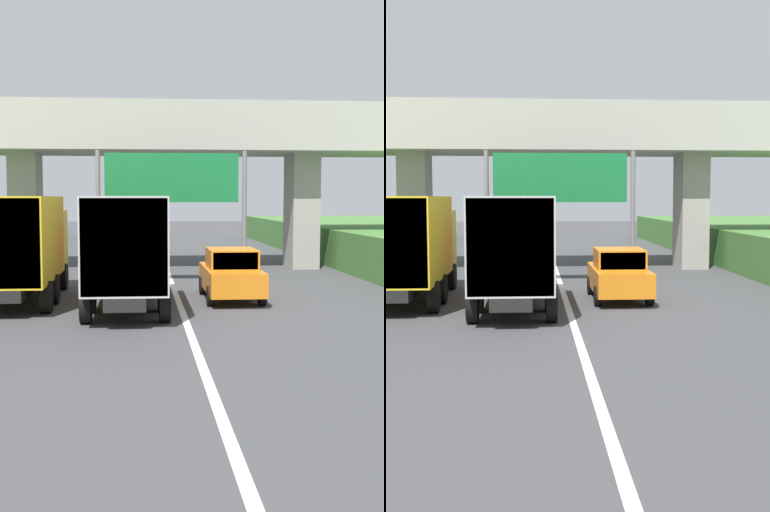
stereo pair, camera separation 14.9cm
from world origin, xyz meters
TOP-DOWN VIEW (x-y plane):
  - lane_centre_stripe at (0.00, 28.26)m, footprint 0.20×96.52m
  - overpass_bridge at (0.00, 35.32)m, footprint 40.00×4.80m
  - overhead_highway_sign at (0.00, 29.36)m, footprint 5.88×0.18m
  - truck_green at (-1.63, 61.67)m, footprint 2.44×7.30m
  - truck_yellow at (-5.08, 25.48)m, footprint 2.44×7.30m
  - truck_white at (-4.93, 62.14)m, footprint 2.44×7.30m
  - truck_red at (-1.65, 23.80)m, footprint 2.44×7.30m
  - car_orange at (1.77, 25.31)m, footprint 1.86×4.10m

SIDE VIEW (x-z plane):
  - lane_centre_stripe at x=0.00m, z-range 0.00..0.01m
  - car_orange at x=1.77m, z-range 0.00..1.72m
  - truck_green at x=-1.63m, z-range 0.21..3.65m
  - truck_yellow at x=-5.08m, z-range 0.21..3.65m
  - truck_white at x=-4.93m, z-range 0.21..3.65m
  - truck_red at x=-1.65m, z-range 0.21..3.65m
  - overhead_highway_sign at x=0.00m, z-range 1.23..6.46m
  - overpass_bridge at x=0.00m, z-range 1.96..9.69m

